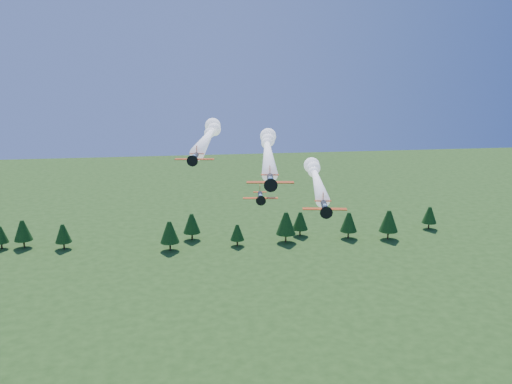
{
  "coord_description": "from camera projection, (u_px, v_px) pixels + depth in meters",
  "views": [
    {
      "loc": [
        -13.39,
        -92.97,
        68.51
      ],
      "look_at": [
        -0.35,
        0.0,
        45.69
      ],
      "focal_mm": 40.0,
      "sensor_mm": 36.0,
      "label": 1
    }
  ],
  "objects": [
    {
      "name": "plane_right",
      "position": [
        316.0,
        177.0,
        120.94
      ],
      "size": [
        12.34,
        42.18,
        3.7
      ],
      "rotation": [
        0.0,
        0.0,
        -0.18
      ],
      "color": "black",
      "rests_on": "ground"
    },
    {
      "name": "plane_lead",
      "position": [
        268.0,
        149.0,
        114.45
      ],
      "size": [
        12.14,
        50.76,
        3.7
      ],
      "rotation": [
        0.0,
        0.0,
        -0.14
      ],
      "color": "black",
      "rests_on": "ground"
    },
    {
      "name": "treeline",
      "position": [
        237.0,
        225.0,
        211.61
      ],
      "size": [
        168.72,
        17.95,
        11.53
      ],
      "color": "#382314",
      "rests_on": "ground"
    },
    {
      "name": "plane_left",
      "position": [
        208.0,
        136.0,
        120.3
      ],
      "size": [
        11.17,
        45.16,
        3.7
      ],
      "rotation": [
        0.0,
        0.0,
        -0.15
      ],
      "color": "black",
      "rests_on": "ground"
    },
    {
      "name": "plane_slot",
      "position": [
        260.0,
        196.0,
        107.02
      ],
      "size": [
        6.62,
        7.19,
        2.31
      ],
      "rotation": [
        0.0,
        0.0,
        -0.12
      ],
      "color": "black",
      "rests_on": "ground"
    }
  ]
}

